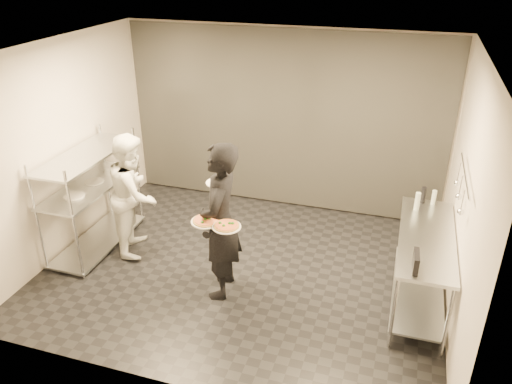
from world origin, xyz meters
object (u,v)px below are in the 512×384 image
(prep_counter, at_px, (423,257))
(bottle_dark, at_px, (423,195))
(chef, at_px, (134,194))
(pos_monitor, at_px, (416,261))
(pizza_plate_near, at_px, (206,221))
(bottle_clear, at_px, (434,197))
(pizza_plate_far, at_px, (227,226))
(salad_plate, at_px, (219,181))
(pass_rack, at_px, (92,195))
(bottle_green, at_px, (417,201))
(waiter, at_px, (220,222))

(prep_counter, bearing_deg, bottle_dark, 94.68)
(chef, height_order, pos_monitor, chef)
(prep_counter, bearing_deg, pizza_plate_near, -164.86)
(bottle_clear, bearing_deg, pizza_plate_far, -144.69)
(salad_plate, relative_size, bottle_dark, 1.46)
(pizza_plate_near, xyz_separation_m, pos_monitor, (2.26, -0.07, -0.04))
(pass_rack, height_order, pizza_plate_far, pass_rack)
(bottle_green, bearing_deg, bottle_dark, 71.77)
(salad_plate, xyz_separation_m, bottle_clear, (2.45, 1.00, -0.33))
(chef, relative_size, bottle_clear, 9.05)
(pass_rack, relative_size, bottle_dark, 7.55)
(pizza_plate_near, bearing_deg, bottle_dark, 31.99)
(waiter, bearing_deg, bottle_clear, 110.33)
(pass_rack, bearing_deg, bottle_clear, 10.36)
(prep_counter, relative_size, waiter, 0.94)
(prep_counter, bearing_deg, pizza_plate_far, -160.81)
(salad_plate, relative_size, bottle_green, 1.37)
(pizza_plate_far, distance_m, bottle_dark, 2.55)
(pass_rack, relative_size, bottle_clear, 8.65)
(chef, xyz_separation_m, pizza_plate_near, (1.35, -0.74, 0.22))
(waiter, xyz_separation_m, pos_monitor, (2.16, -0.24, 0.05))
(waiter, xyz_separation_m, pizza_plate_near, (-0.10, -0.17, 0.09))
(prep_counter, relative_size, salad_plate, 5.83)
(waiter, xyz_separation_m, bottle_dark, (2.21, 1.27, 0.06))
(pizza_plate_near, bearing_deg, bottle_green, 28.85)
(pizza_plate_near, height_order, pos_monitor, pos_monitor)
(bottle_clear, bearing_deg, prep_counter, -94.33)
(salad_plate, distance_m, pos_monitor, 2.34)
(waiter, height_order, chef, waiter)
(bottle_dark, bearing_deg, pass_rack, -169.34)
(waiter, height_order, bottle_green, waiter)
(waiter, distance_m, pizza_plate_near, 0.22)
(pass_rack, distance_m, waiter, 2.11)
(pizza_plate_far, bearing_deg, bottle_clear, 35.31)
(prep_counter, relative_size, bottle_clear, 9.73)
(waiter, bearing_deg, pizza_plate_far, 26.27)
(salad_plate, bearing_deg, pizza_plate_far, -61.85)
(salad_plate, bearing_deg, pass_rack, 174.19)
(pizza_plate_near, height_order, salad_plate, salad_plate)
(pizza_plate_near, xyz_separation_m, bottle_clear, (2.44, 1.44, -0.04))
(pizza_plate_far, bearing_deg, pass_rack, 161.90)
(chef, bearing_deg, prep_counter, -109.23)
(prep_counter, bearing_deg, bottle_clear, 85.67)
(pizza_plate_far, height_order, salad_plate, salad_plate)
(waiter, bearing_deg, bottle_dark, 111.69)
(pass_rack, relative_size, prep_counter, 0.89)
(pass_rack, bearing_deg, pos_monitor, -9.55)
(pass_rack, xyz_separation_m, bottle_green, (4.20, 0.59, 0.26))
(prep_counter, xyz_separation_m, bottle_clear, (0.06, 0.80, 0.39))
(chef, distance_m, pos_monitor, 3.70)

